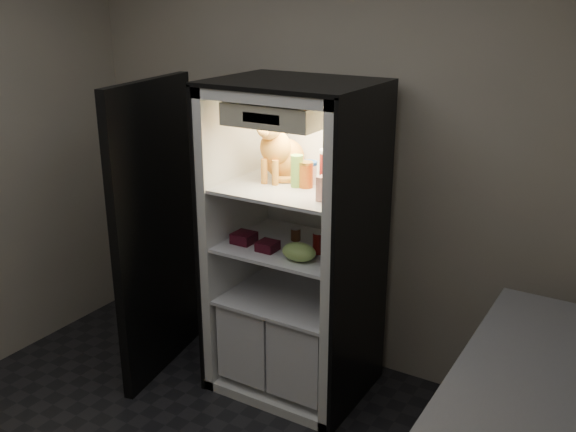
# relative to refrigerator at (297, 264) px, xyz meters

# --- Properties ---
(room_shell) EXTENTS (3.60, 3.60, 3.60)m
(room_shell) POSITION_rel_refrigerator_xyz_m (0.00, -1.38, 0.83)
(room_shell) COLOR white
(room_shell) RESTS_ON floor
(refrigerator) EXTENTS (0.90, 0.72, 1.88)m
(refrigerator) POSITION_rel_refrigerator_xyz_m (0.00, 0.00, 0.00)
(refrigerator) COLOR white
(refrigerator) RESTS_ON floor
(fridge_door) EXTENTS (0.22, 0.87, 1.85)m
(fridge_door) POSITION_rel_refrigerator_xyz_m (-0.84, -0.28, 0.12)
(fridge_door) COLOR black
(fridge_door) RESTS_ON floor
(tabby_cat) EXTENTS (0.37, 0.42, 0.44)m
(tabby_cat) POSITION_rel_refrigerator_xyz_m (-0.13, 0.03, 0.66)
(tabby_cat) COLOR orange
(tabby_cat) RESTS_ON refrigerator
(parmesan_shaker) EXTENTS (0.07, 0.07, 0.18)m
(parmesan_shaker) POSITION_rel_refrigerator_xyz_m (0.03, -0.05, 0.59)
(parmesan_shaker) COLOR #238333
(parmesan_shaker) RESTS_ON refrigerator
(mayo_tub) EXTENTS (0.09, 0.09, 0.13)m
(mayo_tub) POSITION_rel_refrigerator_xyz_m (0.06, 0.04, 0.56)
(mayo_tub) COLOR white
(mayo_tub) RESTS_ON refrigerator
(salsa_jar) EXTENTS (0.08, 0.08, 0.15)m
(salsa_jar) POSITION_rel_refrigerator_xyz_m (0.08, -0.04, 0.57)
(salsa_jar) COLOR #9A0E0E
(salsa_jar) RESTS_ON refrigerator
(pepper_jar) EXTENTS (0.14, 0.14, 0.23)m
(pepper_jar) POSITION_rel_refrigerator_xyz_m (0.23, -0.02, 0.61)
(pepper_jar) COLOR maroon
(pepper_jar) RESTS_ON refrigerator
(cream_carton) EXTENTS (0.08, 0.08, 0.13)m
(cream_carton) POSITION_rel_refrigerator_xyz_m (0.29, -0.20, 0.56)
(cream_carton) COLOR white
(cream_carton) RESTS_ON refrigerator
(soda_can_a) EXTENTS (0.06, 0.06, 0.12)m
(soda_can_a) POSITION_rel_refrigerator_xyz_m (0.21, 0.08, 0.21)
(soda_can_a) COLOR black
(soda_can_a) RESTS_ON refrigerator
(soda_can_b) EXTENTS (0.06, 0.06, 0.11)m
(soda_can_b) POSITION_rel_refrigerator_xyz_m (0.30, -0.03, 0.21)
(soda_can_b) COLOR black
(soda_can_b) RESTS_ON refrigerator
(soda_can_c) EXTENTS (0.07, 0.07, 0.12)m
(soda_can_c) POSITION_rel_refrigerator_xyz_m (0.20, -0.10, 0.21)
(soda_can_c) COLOR black
(soda_can_c) RESTS_ON refrigerator
(condiment_jar) EXTENTS (0.06, 0.06, 0.08)m
(condiment_jar) POSITION_rel_refrigerator_xyz_m (-0.01, 0.01, 0.19)
(condiment_jar) COLOR #552F18
(condiment_jar) RESTS_ON refrigerator
(grape_bag) EXTENTS (0.20, 0.14, 0.10)m
(grape_bag) POSITION_rel_refrigerator_xyz_m (0.16, -0.24, 0.20)
(grape_bag) COLOR #84A94E
(grape_bag) RESTS_ON refrigerator
(berry_box_left) EXTENTS (0.12, 0.12, 0.06)m
(berry_box_left) POSITION_rel_refrigerator_xyz_m (-0.25, -0.18, 0.18)
(berry_box_left) COLOR #450B17
(berry_box_left) RESTS_ON refrigerator
(berry_box_right) EXTENTS (0.11, 0.11, 0.05)m
(berry_box_right) POSITION_rel_refrigerator_xyz_m (-0.07, -0.21, 0.18)
(berry_box_right) COLOR #450B17
(berry_box_right) RESTS_ON refrigerator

